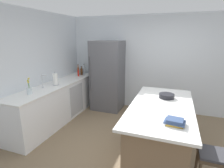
# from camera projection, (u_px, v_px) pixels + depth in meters

# --- Properties ---
(ground_plane) EXTENTS (7.20, 7.20, 0.00)m
(ground_plane) POSITION_uv_depth(u_px,v_px,m) (135.00, 153.00, 3.19)
(ground_plane) COLOR #7A664C
(wall_rear) EXTENTS (6.00, 0.10, 2.60)m
(wall_rear) POSITION_uv_depth(u_px,v_px,m) (154.00, 64.00, 4.90)
(wall_rear) COLOR silver
(wall_rear) RESTS_ON ground_plane
(wall_left) EXTENTS (0.10, 6.00, 2.60)m
(wall_left) POSITION_uv_depth(u_px,v_px,m) (20.00, 73.00, 3.66)
(wall_left) COLOR silver
(wall_left) RESTS_ON ground_plane
(counter_run_left) EXTENTS (0.65, 2.84, 0.93)m
(counter_run_left) POSITION_uv_depth(u_px,v_px,m) (58.00, 102.00, 4.39)
(counter_run_left) COLOR white
(counter_run_left) RESTS_ON ground_plane
(kitchen_island) EXTENTS (1.00, 2.10, 0.92)m
(kitchen_island) POSITION_uv_depth(u_px,v_px,m) (160.00, 129.00, 3.10)
(kitchen_island) COLOR #7A6047
(kitchen_island) RESTS_ON ground_plane
(refrigerator) EXTENTS (0.82, 0.76, 1.92)m
(refrigerator) POSITION_uv_depth(u_px,v_px,m) (108.00, 76.00, 5.02)
(refrigerator) COLOR #56565B
(refrigerator) RESTS_ON ground_plane
(bar_stool) EXTENTS (0.36, 0.36, 0.64)m
(bar_stool) POSITION_uv_depth(u_px,v_px,m) (212.00, 161.00, 2.23)
(bar_stool) COLOR #473828
(bar_stool) RESTS_ON ground_plane
(sink_faucet) EXTENTS (0.15, 0.05, 0.30)m
(sink_faucet) POSITION_uv_depth(u_px,v_px,m) (43.00, 81.00, 3.88)
(sink_faucet) COLOR silver
(sink_faucet) RESTS_ON counter_run_left
(flower_vase) EXTENTS (0.09, 0.09, 0.33)m
(flower_vase) POSITION_uv_depth(u_px,v_px,m) (29.00, 90.00, 3.48)
(flower_vase) COLOR silver
(flower_vase) RESTS_ON counter_run_left
(paper_towel_roll) EXTENTS (0.14, 0.14, 0.31)m
(paper_towel_roll) POSITION_uv_depth(u_px,v_px,m) (55.00, 79.00, 4.12)
(paper_towel_roll) COLOR gray
(paper_towel_roll) RESTS_ON counter_run_left
(olive_oil_bottle) EXTENTS (0.06, 0.06, 0.29)m
(olive_oil_bottle) POSITION_uv_depth(u_px,v_px,m) (84.00, 70.00, 5.42)
(olive_oil_bottle) COLOR olive
(olive_oil_bottle) RESTS_ON counter_run_left
(soda_bottle) EXTENTS (0.07, 0.07, 0.31)m
(soda_bottle) POSITION_uv_depth(u_px,v_px,m) (84.00, 70.00, 5.31)
(soda_bottle) COLOR silver
(soda_bottle) RESTS_ON counter_run_left
(syrup_bottle) EXTENTS (0.07, 0.07, 0.26)m
(syrup_bottle) POSITION_uv_depth(u_px,v_px,m) (81.00, 71.00, 5.25)
(syrup_bottle) COLOR #5B3319
(syrup_bottle) RESTS_ON counter_run_left
(vinegar_bottle) EXTENTS (0.05, 0.05, 0.32)m
(vinegar_bottle) POSITION_uv_depth(u_px,v_px,m) (78.00, 71.00, 5.16)
(vinegar_bottle) COLOR #994C23
(vinegar_bottle) RESTS_ON counter_run_left
(hot_sauce_bottle) EXTENTS (0.05, 0.05, 0.23)m
(hot_sauce_bottle) POSITION_uv_depth(u_px,v_px,m) (78.00, 73.00, 5.07)
(hot_sauce_bottle) COLOR red
(hot_sauce_bottle) RESTS_ON counter_run_left
(cookbook_stack) EXTENTS (0.28, 0.22, 0.08)m
(cookbook_stack) POSITION_uv_depth(u_px,v_px,m) (175.00, 122.00, 2.31)
(cookbook_stack) COLOR gold
(cookbook_stack) RESTS_ON kitchen_island
(mixing_bowl) EXTENTS (0.28, 0.28, 0.08)m
(mixing_bowl) POSITION_uv_depth(u_px,v_px,m) (167.00, 96.00, 3.32)
(mixing_bowl) COLOR black
(mixing_bowl) RESTS_ON kitchen_island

